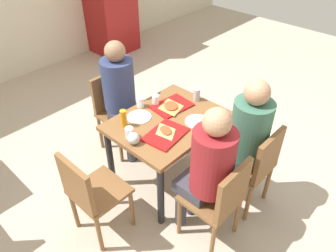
{
  "coord_description": "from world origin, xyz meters",
  "views": [
    {
      "loc": [
        -1.7,
        -1.58,
        2.41
      ],
      "look_at": [
        0.0,
        0.0,
        0.65
      ],
      "focal_mm": 34.38,
      "sensor_mm": 36.0,
      "label": 1
    }
  ],
  "objects_px": {
    "pizza_slice_b": "(171,106)",
    "condiment_bottle": "(124,118)",
    "tray_red_far": "(172,106)",
    "plastic_cup_d": "(156,100)",
    "chair_near_left": "(220,198)",
    "tray_red_near": "(166,134)",
    "plastic_cup_b": "(199,129)",
    "soda_can": "(197,94)",
    "chair_left_end": "(90,192)",
    "person_far_side": "(121,92)",
    "person_in_brown_jacket": "(245,134)",
    "paper_plate_near_edge": "(197,122)",
    "plastic_cup_c": "(129,133)",
    "plastic_cup_a": "(140,102)",
    "chair_far_side": "(115,107)",
    "main_table": "(168,129)",
    "foil_bundle": "(134,138)",
    "paper_plate_center": "(139,117)",
    "person_in_red": "(208,166)",
    "chair_near_right": "(255,164)",
    "pizza_slice_a": "(166,131)"
  },
  "relations": [
    {
      "from": "pizza_slice_b",
      "to": "condiment_bottle",
      "type": "bearing_deg",
      "value": 166.5
    },
    {
      "from": "tray_red_far",
      "to": "plastic_cup_d",
      "type": "distance_m",
      "value": 0.16
    },
    {
      "from": "chair_near_left",
      "to": "tray_red_near",
      "type": "height_order",
      "value": "chair_near_left"
    },
    {
      "from": "plastic_cup_b",
      "to": "soda_can",
      "type": "bearing_deg",
      "value": 41.1
    },
    {
      "from": "plastic_cup_d",
      "to": "chair_left_end",
      "type": "bearing_deg",
      "value": -165.6
    },
    {
      "from": "person_far_side",
      "to": "condiment_bottle",
      "type": "xyz_separation_m",
      "value": [
        -0.33,
        -0.42,
        0.05
      ]
    },
    {
      "from": "person_in_brown_jacket",
      "to": "paper_plate_near_edge",
      "type": "bearing_deg",
      "value": 103.51
    },
    {
      "from": "chair_near_left",
      "to": "plastic_cup_c",
      "type": "xyz_separation_m",
      "value": [
        -0.15,
        0.83,
        0.27
      ]
    },
    {
      "from": "tray_red_near",
      "to": "plastic_cup_a",
      "type": "bearing_deg",
      "value": 72.13
    },
    {
      "from": "chair_far_side",
      "to": "soda_can",
      "type": "xyz_separation_m",
      "value": [
        0.43,
        -0.75,
        0.28
      ]
    },
    {
      "from": "main_table",
      "to": "condiment_bottle",
      "type": "relative_size",
      "value": 6.29
    },
    {
      "from": "pizza_slice_b",
      "to": "foil_bundle",
      "type": "relative_size",
      "value": 2.83
    },
    {
      "from": "chair_near_left",
      "to": "pizza_slice_b",
      "type": "relative_size",
      "value": 3.03
    },
    {
      "from": "tray_red_near",
      "to": "person_far_side",
      "type": "bearing_deg",
      "value": 77.12
    },
    {
      "from": "pizza_slice_b",
      "to": "plastic_cup_a",
      "type": "distance_m",
      "value": 0.29
    },
    {
      "from": "condiment_bottle",
      "to": "foil_bundle",
      "type": "relative_size",
      "value": 1.6
    },
    {
      "from": "condiment_bottle",
      "to": "tray_red_near",
      "type": "bearing_deg",
      "value": -66.73
    },
    {
      "from": "paper_plate_center",
      "to": "plastic_cup_c",
      "type": "distance_m",
      "value": 0.3
    },
    {
      "from": "tray_red_near",
      "to": "pizza_slice_b",
      "type": "bearing_deg",
      "value": 36.16
    },
    {
      "from": "person_in_red",
      "to": "plastic_cup_b",
      "type": "distance_m",
      "value": 0.41
    },
    {
      "from": "person_in_red",
      "to": "tray_red_far",
      "type": "xyz_separation_m",
      "value": [
        0.43,
        0.75,
        -0.02
      ]
    },
    {
      "from": "plastic_cup_a",
      "to": "paper_plate_center",
      "type": "bearing_deg",
      "value": -137.07
    },
    {
      "from": "tray_red_far",
      "to": "plastic_cup_b",
      "type": "height_order",
      "value": "plastic_cup_b"
    },
    {
      "from": "plastic_cup_a",
      "to": "person_far_side",
      "type": "bearing_deg",
      "value": 85.24
    },
    {
      "from": "plastic_cup_b",
      "to": "plastic_cup_d",
      "type": "distance_m",
      "value": 0.59
    },
    {
      "from": "chair_near_right",
      "to": "chair_far_side",
      "type": "relative_size",
      "value": 1.0
    },
    {
      "from": "plastic_cup_c",
      "to": "condiment_bottle",
      "type": "height_order",
      "value": "condiment_bottle"
    },
    {
      "from": "paper_plate_near_edge",
      "to": "plastic_cup_c",
      "type": "xyz_separation_m",
      "value": [
        -0.55,
        0.27,
        0.05
      ]
    },
    {
      "from": "chair_far_side",
      "to": "chair_left_end",
      "type": "distance_m",
      "value": 1.18
    },
    {
      "from": "person_in_red",
      "to": "paper_plate_center",
      "type": "bearing_deg",
      "value": 83.23
    },
    {
      "from": "plastic_cup_a",
      "to": "condiment_bottle",
      "type": "xyz_separation_m",
      "value": [
        -0.3,
        -0.12,
        0.03
      ]
    },
    {
      "from": "main_table",
      "to": "soda_can",
      "type": "relative_size",
      "value": 8.25
    },
    {
      "from": "chair_far_side",
      "to": "plastic_cup_a",
      "type": "height_order",
      "value": "chair_far_side"
    },
    {
      "from": "paper_plate_center",
      "to": "pizza_slice_a",
      "type": "height_order",
      "value": "pizza_slice_a"
    },
    {
      "from": "pizza_slice_a",
      "to": "plastic_cup_d",
      "type": "bearing_deg",
      "value": 55.41
    },
    {
      "from": "chair_left_end",
      "to": "paper_plate_near_edge",
      "type": "bearing_deg",
      "value": -11.68
    },
    {
      "from": "plastic_cup_b",
      "to": "person_in_red",
      "type": "bearing_deg",
      "value": -132.52
    },
    {
      "from": "person_far_side",
      "to": "tray_red_near",
      "type": "relative_size",
      "value": 3.52
    },
    {
      "from": "tray_red_near",
      "to": "plastic_cup_a",
      "type": "height_order",
      "value": "plastic_cup_a"
    },
    {
      "from": "plastic_cup_d",
      "to": "chair_near_right",
      "type": "bearing_deg",
      "value": -81.64
    },
    {
      "from": "paper_plate_near_edge",
      "to": "foil_bundle",
      "type": "distance_m",
      "value": 0.61
    },
    {
      "from": "plastic_cup_b",
      "to": "soda_can",
      "type": "distance_m",
      "value": 0.53
    },
    {
      "from": "paper_plate_center",
      "to": "pizza_slice_a",
      "type": "distance_m",
      "value": 0.33
    },
    {
      "from": "pizza_slice_b",
      "to": "foil_bundle",
      "type": "bearing_deg",
      "value": -168.23
    },
    {
      "from": "soda_can",
      "to": "tray_red_near",
      "type": "bearing_deg",
      "value": -165.51
    },
    {
      "from": "chair_near_right",
      "to": "foil_bundle",
      "type": "bearing_deg",
      "value": 132.01
    },
    {
      "from": "person_in_brown_jacket",
      "to": "chair_near_right",
      "type": "bearing_deg",
      "value": -90.0
    },
    {
      "from": "person_in_red",
      "to": "plastic_cup_b",
      "type": "bearing_deg",
      "value": 47.48
    },
    {
      "from": "chair_far_side",
      "to": "plastic_cup_c",
      "type": "relative_size",
      "value": 8.59
    },
    {
      "from": "chair_left_end",
      "to": "pizza_slice_b",
      "type": "xyz_separation_m",
      "value": [
        1.03,
        0.1,
        0.24
      ]
    }
  ]
}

